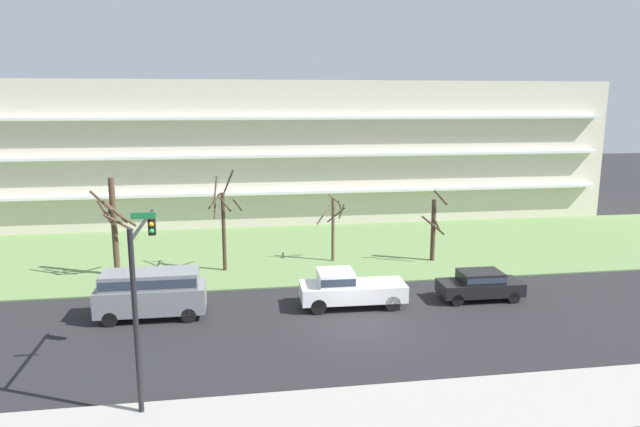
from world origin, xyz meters
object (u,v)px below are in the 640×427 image
at_px(pickup_white_center_left, 348,288).
at_px(tree_right, 434,228).
at_px(tree_center, 333,225).
at_px(sedan_black_center_right, 480,284).
at_px(traffic_signal_mast, 142,275).
at_px(van_gray_near_left, 151,291).
at_px(tree_left, 224,223).
at_px(tree_far_left, 114,224).

bearing_deg(pickup_white_center_left, tree_right, -132.68).
bearing_deg(tree_center, pickup_white_center_left, -94.89).
xyz_separation_m(sedan_black_center_right, traffic_signal_mast, (-16.21, -7.35, 3.57)).
height_order(van_gray_near_left, traffic_signal_mast, traffic_signal_mast).
bearing_deg(sedan_black_center_right, pickup_white_center_left, 1.11).
bearing_deg(traffic_signal_mast, tree_left, 79.71).
bearing_deg(tree_left, tree_right, 0.24).
relative_size(tree_left, sedan_black_center_right, 1.44).
height_order(tree_center, sedan_black_center_right, tree_center).
distance_m(tree_left, tree_center, 7.18).
xyz_separation_m(tree_right, van_gray_near_left, (-17.06, -7.40, -0.89)).
distance_m(tree_right, pickup_white_center_left, 10.42).
height_order(tree_left, tree_center, tree_left).
distance_m(tree_center, sedan_black_center_right, 10.77).
relative_size(tree_far_left, sedan_black_center_right, 1.36).
xyz_separation_m(van_gray_near_left, pickup_white_center_left, (9.82, 0.01, -0.38)).
distance_m(tree_far_left, tree_left, 6.45).
height_order(tree_left, sedan_black_center_right, tree_left).
distance_m(tree_center, tree_right, 6.60).
xyz_separation_m(tree_center, tree_right, (6.51, -1.05, -0.18)).
distance_m(van_gray_near_left, pickup_white_center_left, 9.83).
relative_size(van_gray_near_left, traffic_signal_mast, 0.80).
height_order(tree_center, pickup_white_center_left, tree_center).
xyz_separation_m(pickup_white_center_left, traffic_signal_mast, (-9.01, -7.36, 3.42)).
bearing_deg(sedan_black_center_right, tree_far_left, -18.57).
xyz_separation_m(tree_far_left, tree_right, (20.02, 0.23, -0.97)).
bearing_deg(tree_right, pickup_white_center_left, -134.38).
distance_m(tree_right, traffic_signal_mast, 22.05).
bearing_deg(van_gray_near_left, tree_far_left, -67.11).
xyz_separation_m(tree_far_left, pickup_white_center_left, (12.79, -7.16, -2.25)).
xyz_separation_m(tree_right, pickup_white_center_left, (-7.23, -7.39, -1.27)).
height_order(tree_center, tree_right, tree_right).
bearing_deg(tree_center, traffic_signal_mast, -121.63).
bearing_deg(traffic_signal_mast, tree_far_left, 104.57).
distance_m(pickup_white_center_left, traffic_signal_mast, 12.13).
bearing_deg(pickup_white_center_left, sedan_black_center_right, -178.36).
relative_size(tree_center, traffic_signal_mast, 0.71).
xyz_separation_m(pickup_white_center_left, sedan_black_center_right, (7.20, -0.01, -0.14)).
height_order(tree_far_left, sedan_black_center_right, tree_far_left).
relative_size(tree_far_left, tree_right, 1.23).
height_order(tree_left, pickup_white_center_left, tree_left).
xyz_separation_m(tree_left, sedan_black_center_right, (13.54, -7.34, -2.23)).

